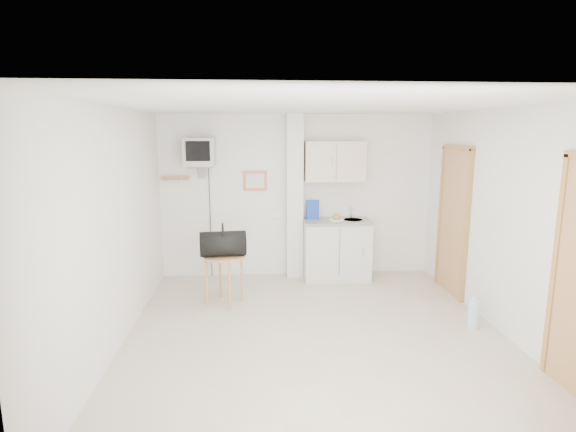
{
  "coord_description": "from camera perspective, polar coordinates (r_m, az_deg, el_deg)",
  "views": [
    {
      "loc": [
        -0.66,
        -4.64,
        2.24
      ],
      "look_at": [
        -0.27,
        0.6,
        1.25
      ],
      "focal_mm": 28.0,
      "sensor_mm": 36.0,
      "label": 1
    }
  ],
  "objects": [
    {
      "name": "ground",
      "position": [
        5.2,
        3.56,
        -14.89
      ],
      "size": [
        4.5,
        4.5,
        0.0
      ],
      "primitive_type": "plane",
      "color": "#B9B097",
      "rests_on": "ground"
    },
    {
      "name": "room_envelope",
      "position": [
        4.87,
        6.43,
        2.3
      ],
      "size": [
        4.24,
        4.54,
        2.55
      ],
      "color": "white",
      "rests_on": "ground"
    },
    {
      "name": "kitchenette",
      "position": [
        6.91,
        6.08,
        -1.38
      ],
      "size": [
        1.03,
        0.58,
        2.1
      ],
      "color": "silver",
      "rests_on": "ground"
    },
    {
      "name": "crt_television",
      "position": [
        6.72,
        -11.15,
        7.88
      ],
      "size": [
        0.44,
        0.45,
        2.15
      ],
      "color": "slate",
      "rests_on": "ground"
    },
    {
      "name": "round_table",
      "position": [
        5.95,
        -8.11,
        -5.85
      ],
      "size": [
        0.56,
        0.56,
        0.66
      ],
      "rotation": [
        0.0,
        0.0,
        0.33
      ],
      "color": "#BA834B",
      "rests_on": "ground"
    },
    {
      "name": "duffel_bag",
      "position": [
        5.84,
        -8.25,
        -3.47
      ],
      "size": [
        0.61,
        0.37,
        0.43
      ],
      "rotation": [
        0.0,
        0.0,
        0.09
      ],
      "color": "black",
      "rests_on": "round_table"
    },
    {
      "name": "water_bottle",
      "position": [
        5.72,
        22.45,
        -11.42
      ],
      "size": [
        0.12,
        0.12,
        0.37
      ],
      "color": "#AFD2E9",
      "rests_on": "ground"
    }
  ]
}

